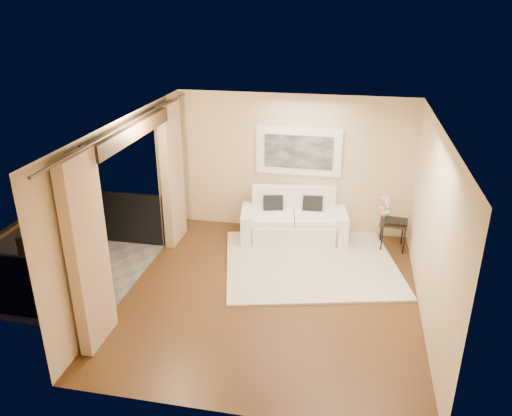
% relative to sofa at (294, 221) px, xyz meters
% --- Properties ---
extents(floor, '(5.00, 5.00, 0.00)m').
position_rel_sofa_xyz_m(floor, '(-0.08, -2.09, -0.34)').
color(floor, '#503117').
rests_on(floor, ground).
extents(room_shell, '(5.00, 6.40, 5.00)m').
position_rel_sofa_xyz_m(room_shell, '(-2.21, -2.09, 2.18)').
color(room_shell, white).
rests_on(room_shell, ground).
extents(balcony, '(1.81, 2.60, 1.17)m').
position_rel_sofa_xyz_m(balcony, '(-3.38, -2.09, -0.16)').
color(balcony, '#605B56').
rests_on(balcony, ground).
extents(curtains, '(0.16, 4.80, 2.64)m').
position_rel_sofa_xyz_m(curtains, '(-2.19, -2.09, 1.00)').
color(curtains, tan).
rests_on(curtains, ground).
extents(artwork, '(1.62, 0.07, 0.92)m').
position_rel_sofa_xyz_m(artwork, '(0.01, 0.37, 1.28)').
color(artwork, white).
rests_on(artwork, room_shell).
extents(rug, '(3.45, 3.17, 0.04)m').
position_rel_sofa_xyz_m(rug, '(0.44, -0.99, -0.32)').
color(rug, beige).
rests_on(rug, floor).
extents(sofa, '(2.10, 1.16, 0.96)m').
position_rel_sofa_xyz_m(sofa, '(0.00, 0.00, 0.00)').
color(sofa, white).
rests_on(sofa, floor).
extents(side_table, '(0.54, 0.54, 0.54)m').
position_rel_sofa_xyz_m(side_table, '(1.85, -0.09, 0.14)').
color(side_table, black).
rests_on(side_table, floor).
extents(tray, '(0.39, 0.30, 0.05)m').
position_rel_sofa_xyz_m(tray, '(1.87, -0.16, 0.22)').
color(tray, black).
rests_on(tray, side_table).
extents(orchid, '(0.30, 0.31, 0.49)m').
position_rel_sofa_xyz_m(orchid, '(1.69, 0.04, 0.44)').
color(orchid, white).
rests_on(orchid, side_table).
extents(bistro_table, '(0.87, 0.87, 0.82)m').
position_rel_sofa_xyz_m(bistro_table, '(-3.33, -2.34, 0.40)').
color(bistro_table, black).
rests_on(bistro_table, balcony).
extents(balcony_chair_far, '(0.48, 0.49, 1.00)m').
position_rel_sofa_xyz_m(balcony_chair_far, '(-3.63, -1.27, 0.24)').
color(balcony_chair_far, black).
rests_on(balcony_chair_far, balcony).
extents(balcony_chair_near, '(0.55, 0.55, 1.03)m').
position_rel_sofa_xyz_m(balcony_chair_near, '(-3.58, -2.91, 0.26)').
color(balcony_chair_near, black).
rests_on(balcony_chair_near, balcony).
extents(ice_bucket, '(0.18, 0.18, 0.20)m').
position_rel_sofa_xyz_m(ice_bucket, '(-3.49, -2.19, 0.58)').
color(ice_bucket, silver).
rests_on(ice_bucket, bistro_table).
extents(candle, '(0.06, 0.06, 0.07)m').
position_rel_sofa_xyz_m(candle, '(-3.24, -2.21, 0.52)').
color(candle, red).
rests_on(candle, bistro_table).
extents(vase, '(0.04, 0.04, 0.18)m').
position_rel_sofa_xyz_m(vase, '(-3.36, -2.51, 0.57)').
color(vase, white).
rests_on(vase, bistro_table).
extents(glass_a, '(0.06, 0.06, 0.12)m').
position_rel_sofa_xyz_m(glass_a, '(-3.24, -2.47, 0.54)').
color(glass_a, white).
rests_on(glass_a, bistro_table).
extents(glass_b, '(0.06, 0.06, 0.12)m').
position_rel_sofa_xyz_m(glass_b, '(-3.17, -2.32, 0.54)').
color(glass_b, silver).
rests_on(glass_b, bistro_table).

